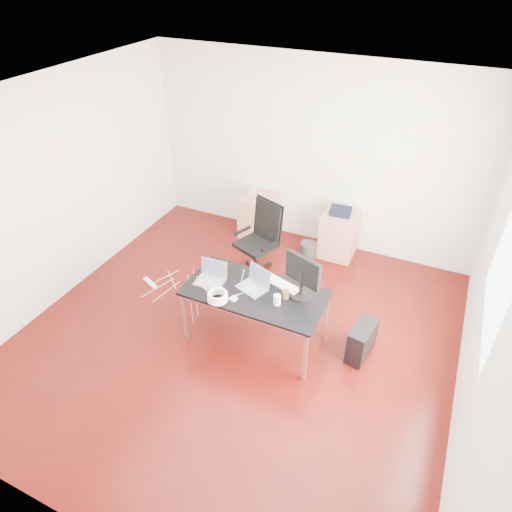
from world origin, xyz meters
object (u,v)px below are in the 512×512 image
at_px(filing_cabinet_left, 258,216).
at_px(pc_tower, 362,341).
at_px(desk, 255,295).
at_px(filing_cabinet_right, 339,234).
at_px(office_chair, 260,236).

height_order(filing_cabinet_left, pc_tower, filing_cabinet_left).
height_order(desk, filing_cabinet_right, desk).
bearing_deg(filing_cabinet_right, office_chair, -134.05).
bearing_deg(pc_tower, filing_cabinet_right, 123.04).
distance_m(filing_cabinet_left, pc_tower, 2.89).
relative_size(filing_cabinet_left, filing_cabinet_right, 1.00).
height_order(office_chair, pc_tower, office_chair).
height_order(filing_cabinet_left, filing_cabinet_right, same).
bearing_deg(pc_tower, filing_cabinet_left, 148.08).
distance_m(office_chair, filing_cabinet_left, 1.05).
height_order(office_chair, filing_cabinet_right, office_chair).
xyz_separation_m(office_chair, pc_tower, (1.72, -0.98, -0.39)).
distance_m(filing_cabinet_left, filing_cabinet_right, 1.34).
bearing_deg(pc_tower, office_chair, 159.37).
bearing_deg(desk, office_chair, 111.95).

